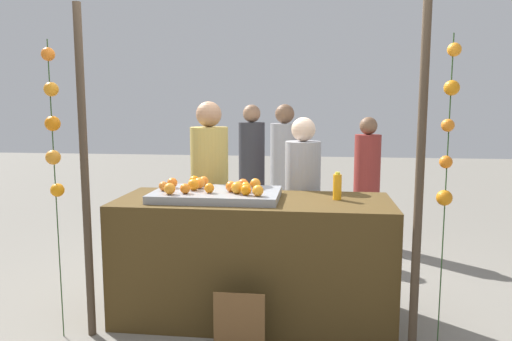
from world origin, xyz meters
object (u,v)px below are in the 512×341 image
(stall_counter, at_px, (254,258))
(juice_bottle, at_px, (337,187))
(vendor_right, at_px, (302,211))
(orange_1, at_px, (194,185))
(orange_0, at_px, (172,183))
(chalkboard_sign, at_px, (239,325))
(vendor_left, at_px, (210,201))

(stall_counter, bearing_deg, juice_bottle, 4.86)
(vendor_right, bearing_deg, orange_1, -142.84)
(orange_0, height_order, juice_bottle, juice_bottle)
(orange_1, xyz_separation_m, vendor_right, (0.82, 0.62, -0.32))
(orange_0, bearing_deg, chalkboard_sign, -46.85)
(stall_counter, relative_size, orange_0, 25.93)
(orange_0, height_order, vendor_left, vendor_left)
(stall_counter, height_order, orange_1, orange_1)
(orange_0, relative_size, juice_bottle, 0.38)
(stall_counter, bearing_deg, chalkboard_sign, -91.71)
(juice_bottle, xyz_separation_m, vendor_right, (-0.27, 0.55, -0.32))
(juice_bottle, distance_m, chalkboard_sign, 1.25)
(orange_1, bearing_deg, chalkboard_sign, -53.05)
(vendor_left, bearing_deg, vendor_right, -1.28)
(juice_bottle, height_order, vendor_left, vendor_left)
(vendor_right, bearing_deg, orange_0, -152.45)
(juice_bottle, bearing_deg, orange_0, 179.10)
(stall_counter, distance_m, vendor_left, 0.85)
(chalkboard_sign, bearing_deg, orange_1, 126.95)
(vendor_left, xyz_separation_m, vendor_right, (0.84, -0.02, -0.06))
(chalkboard_sign, bearing_deg, juice_bottle, 45.61)
(chalkboard_sign, bearing_deg, stall_counter, 88.29)
(orange_1, relative_size, vendor_right, 0.06)
(orange_0, height_order, chalkboard_sign, orange_0)
(orange_1, xyz_separation_m, chalkboard_sign, (0.45, -0.59, -0.84))
(vendor_left, relative_size, vendor_right, 1.09)
(chalkboard_sign, xyz_separation_m, vendor_left, (-0.46, 1.24, 0.57))
(orange_1, bearing_deg, stall_counter, 2.20)
(orange_0, bearing_deg, vendor_right, 27.55)
(stall_counter, relative_size, orange_1, 23.36)
(juice_bottle, relative_size, vendor_right, 0.14)
(vendor_left, bearing_deg, orange_1, -88.60)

